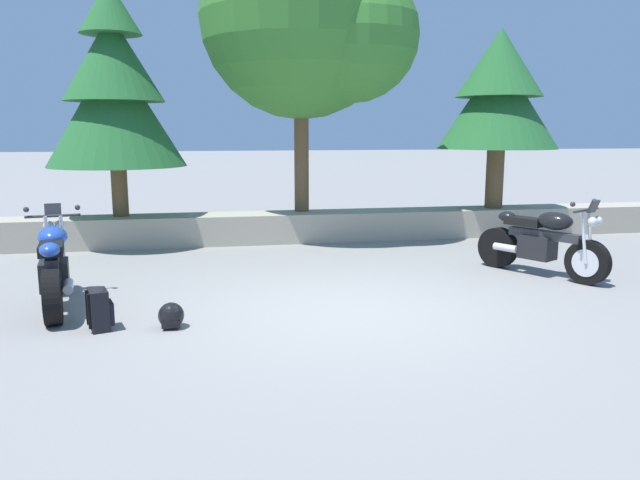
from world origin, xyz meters
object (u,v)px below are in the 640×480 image
(rider_helmet, at_px, (171,316))
(pine_tree_mid_right, at_px, (499,92))
(pine_tree_far_left, at_px, (114,90))
(leafy_tree_mid_left, at_px, (312,21))
(rider_backpack, at_px, (99,308))
(motorcycle_black_centre, at_px, (542,243))
(motorcycle_blue_near_left, at_px, (54,267))

(rider_helmet, bearing_deg, pine_tree_mid_right, 39.28)
(rider_helmet, distance_m, pine_tree_far_left, 5.92)
(rider_helmet, height_order, leafy_tree_mid_left, leafy_tree_mid_left)
(rider_helmet, distance_m, leafy_tree_mid_left, 6.95)
(rider_backpack, xyz_separation_m, pine_tree_far_left, (-0.40, 5.06, 2.58))
(motorcycle_black_centre, distance_m, pine_tree_mid_right, 4.38)
(motorcycle_black_centre, distance_m, rider_backpack, 6.15)
(pine_tree_far_left, bearing_deg, motorcycle_black_centre, -29.70)
(motorcycle_black_centre, height_order, pine_tree_far_left, pine_tree_far_left)
(pine_tree_far_left, distance_m, pine_tree_mid_right, 7.34)
(motorcycle_blue_near_left, height_order, leafy_tree_mid_left, leafy_tree_mid_left)
(rider_backpack, distance_m, rider_helmet, 0.76)
(motorcycle_blue_near_left, bearing_deg, rider_helmet, -38.20)
(pine_tree_far_left, xyz_separation_m, pine_tree_mid_right, (7.34, -0.08, 0.03))
(leafy_tree_mid_left, bearing_deg, pine_tree_mid_right, -1.37)
(pine_tree_far_left, bearing_deg, motorcycle_blue_near_left, -93.76)
(motorcycle_black_centre, relative_size, pine_tree_mid_right, 0.53)
(leafy_tree_mid_left, bearing_deg, pine_tree_far_left, -179.91)
(motorcycle_blue_near_left, xyz_separation_m, motorcycle_black_centre, (6.63, 0.41, 0.00))
(rider_helmet, relative_size, leafy_tree_mid_left, 0.05)
(leafy_tree_mid_left, distance_m, pine_tree_mid_right, 3.96)
(rider_backpack, height_order, pine_tree_mid_right, pine_tree_mid_right)
(motorcycle_black_centre, height_order, rider_helmet, motorcycle_black_centre)
(motorcycle_black_centre, xyz_separation_m, rider_helmet, (-5.23, -1.52, -0.35))
(pine_tree_mid_right, bearing_deg, motorcycle_black_centre, -105.28)
(motorcycle_black_centre, relative_size, rider_backpack, 3.98)
(motorcycle_black_centre, bearing_deg, pine_tree_far_left, 150.30)
(pine_tree_far_left, relative_size, pine_tree_mid_right, 1.17)
(motorcycle_blue_near_left, distance_m, rider_helmet, 1.83)
(motorcycle_blue_near_left, distance_m, rider_backpack, 1.24)
(rider_backpack, relative_size, pine_tree_far_left, 0.11)
(leafy_tree_mid_left, bearing_deg, motorcycle_black_centre, -52.52)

